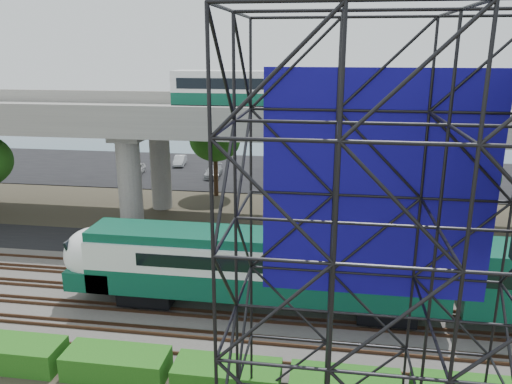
# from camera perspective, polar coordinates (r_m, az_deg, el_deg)

# --- Properties ---
(ground) EXTENTS (140.00, 140.00, 0.00)m
(ground) POSITION_cam_1_polar(r_m,az_deg,el_deg) (26.80, -3.53, -15.50)
(ground) COLOR #474233
(ground) RESTS_ON ground
(ballast_bed) EXTENTS (90.00, 12.00, 0.20)m
(ballast_bed) POSITION_cam_1_polar(r_m,az_deg,el_deg) (28.43, -2.67, -13.25)
(ballast_bed) COLOR slate
(ballast_bed) RESTS_ON ground
(service_road) EXTENTS (90.00, 5.00, 0.08)m
(service_road) POSITION_cam_1_polar(r_m,az_deg,el_deg) (35.99, -0.04, -6.77)
(service_road) COLOR black
(service_road) RESTS_ON ground
(parking_lot) EXTENTS (90.00, 18.00, 0.08)m
(parking_lot) POSITION_cam_1_polar(r_m,az_deg,el_deg) (58.21, 3.43, 2.16)
(parking_lot) COLOR black
(parking_lot) RESTS_ON ground
(harbor_water) EXTENTS (140.00, 40.00, 0.03)m
(harbor_water) POSITION_cam_1_polar(r_m,az_deg,el_deg) (79.69, 4.90, 5.91)
(harbor_water) COLOR #415F6B
(harbor_water) RESTS_ON ground
(rail_tracks) EXTENTS (90.00, 9.52, 0.16)m
(rail_tracks) POSITION_cam_1_polar(r_m,az_deg,el_deg) (28.35, -2.68, -12.93)
(rail_tracks) COLOR #472D1E
(rail_tracks) RESTS_ON ballast_bed
(commuter_train) EXTENTS (29.30, 3.06, 4.30)m
(commuter_train) POSITION_cam_1_polar(r_m,az_deg,el_deg) (26.75, 5.39, -8.61)
(commuter_train) COLOR black
(commuter_train) RESTS_ON rail_tracks
(overpass) EXTENTS (80.00, 12.00, 12.40)m
(overpass) POSITION_cam_1_polar(r_m,az_deg,el_deg) (39.05, 1.05, 7.53)
(overpass) COLOR #9E9B93
(overpass) RESTS_ON ground
(scaffold_tower) EXTENTS (9.36, 6.36, 15.00)m
(scaffold_tower) POSITION_cam_1_polar(r_m,az_deg,el_deg) (15.83, 14.19, -8.88)
(scaffold_tower) COLOR black
(scaffold_tower) RESTS_ON ground
(hedge_strip) EXTENTS (34.60, 1.80, 1.20)m
(hedge_strip) POSITION_cam_1_polar(r_m,az_deg,el_deg) (22.81, -3.31, -20.11)
(hedge_strip) COLOR #185914
(hedge_strip) RESTS_ON ground
(trees) EXTENTS (40.94, 16.94, 7.69)m
(trees) POSITION_cam_1_polar(r_m,az_deg,el_deg) (40.53, -5.38, 3.98)
(trees) COLOR #382314
(trees) RESTS_ON ground
(suv) EXTENTS (5.89, 3.17, 1.57)m
(suv) POSITION_cam_1_polar(r_m,az_deg,el_deg) (37.51, -12.47, -4.84)
(suv) COLOR black
(suv) RESTS_ON service_road
(parked_cars) EXTENTS (37.11, 9.70, 1.31)m
(parked_cars) POSITION_cam_1_polar(r_m,az_deg,el_deg) (57.57, 5.42, 2.63)
(parked_cars) COLOR beige
(parked_cars) RESTS_ON parking_lot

